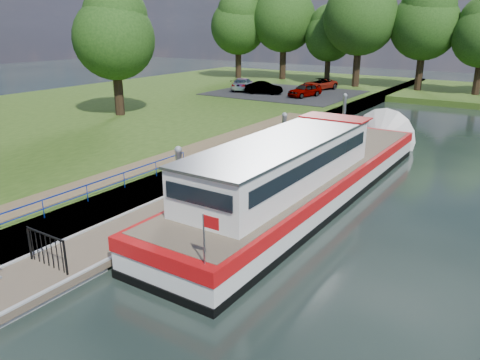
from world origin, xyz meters
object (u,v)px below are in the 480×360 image
Objects in this scene: car_b at (264,88)px; pontoon at (240,181)px; car_a at (305,90)px; car_c at (243,84)px; car_d at (319,84)px; barge at (313,173)px.

pontoon is at bearing -165.88° from car_b.
car_b is at bearing -157.32° from car_a.
car_b is (-4.34, -0.53, -0.03)m from car_a.
car_a is at bearing 156.74° from car_c.
car_a is at bearing -65.10° from car_d.
car_a is 4.37m from car_b.
car_d is (3.43, 5.89, -0.01)m from car_b.
pontoon is 8.06× the size of car_b.
car_b is at bearing -104.96° from car_d.
barge is at bearing 10.99° from pontoon.
car_d is at bearing -44.31° from car_b.
car_b is 6.82m from car_d.
pontoon is 6.94× the size of car_d.
pontoon is 24.81m from car_a.
car_c is at bearing 56.82° from car_b.
barge is at bearing -158.53° from car_b.
pontoon is 26.06m from car_b.
car_a reaches higher than pontoon.
pontoon is 8.01× the size of car_a.
barge reaches higher than car_d.
pontoon is 1.42× the size of barge.
car_c is (-15.54, 24.05, 1.31)m from pontoon.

